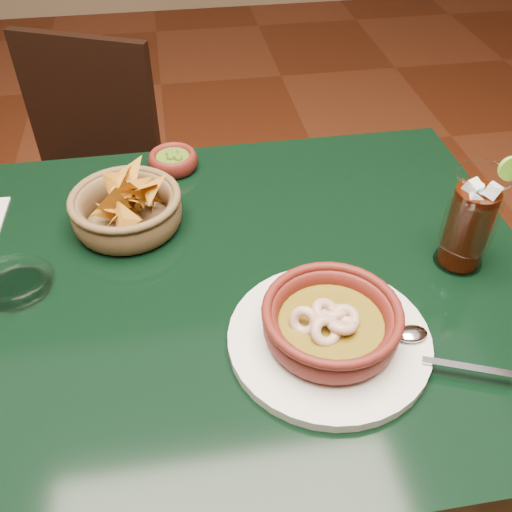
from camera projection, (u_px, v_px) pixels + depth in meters
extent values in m
plane|color=#471C0C|center=(198.00, 504.00, 1.39)|extent=(7.00, 7.00, 0.00)
cube|color=black|center=(166.00, 295.00, 0.90)|extent=(1.20, 0.80, 0.04)
cylinder|color=black|center=(387.00, 278.00, 1.46)|extent=(0.06, 0.06, 0.71)
cube|color=black|center=(76.00, 218.00, 1.55)|extent=(0.52, 0.52, 0.04)
cylinder|color=black|center=(9.00, 303.00, 1.60)|extent=(0.03, 0.03, 0.42)
cylinder|color=black|center=(120.00, 326.00, 1.53)|extent=(0.03, 0.03, 0.42)
cylinder|color=black|center=(68.00, 230.00, 1.84)|extent=(0.03, 0.03, 0.42)
cylinder|color=black|center=(165.00, 247.00, 1.78)|extent=(0.03, 0.03, 0.42)
cube|color=black|center=(90.00, 112.00, 1.52)|extent=(0.35, 0.18, 0.41)
cylinder|color=silver|center=(329.00, 339.00, 0.80)|extent=(0.28, 0.28, 0.02)
cylinder|color=#501410|center=(330.00, 334.00, 0.79)|extent=(0.17, 0.17, 0.01)
torus|color=#501410|center=(331.00, 323.00, 0.77)|extent=(0.21, 0.21, 0.04)
torus|color=#501410|center=(332.00, 312.00, 0.76)|extent=(0.19, 0.19, 0.01)
cylinder|color=brown|center=(331.00, 323.00, 0.77)|extent=(0.14, 0.14, 0.01)
torus|color=tan|center=(344.00, 319.00, 0.77)|extent=(0.06, 0.06, 0.04)
torus|color=tan|center=(333.00, 312.00, 0.78)|extent=(0.05, 0.05, 0.04)
torus|color=tan|center=(326.00, 312.00, 0.78)|extent=(0.06, 0.06, 0.04)
torus|color=tan|center=(304.00, 321.00, 0.76)|extent=(0.05, 0.05, 0.05)
torus|color=tan|center=(326.00, 331.00, 0.75)|extent=(0.06, 0.06, 0.05)
torus|color=tan|center=(341.00, 324.00, 0.76)|extent=(0.05, 0.06, 0.03)
cube|color=silver|center=(469.00, 367.00, 0.75)|extent=(0.12, 0.05, 0.00)
ellipsoid|color=silver|center=(411.00, 334.00, 0.79)|extent=(0.05, 0.03, 0.01)
cylinder|color=brown|center=(129.00, 223.00, 0.99)|extent=(0.16, 0.16, 0.01)
torus|color=brown|center=(127.00, 211.00, 0.98)|extent=(0.22, 0.22, 0.06)
torus|color=brown|center=(124.00, 198.00, 0.96)|extent=(0.19, 0.19, 0.01)
cone|color=#BE791F|center=(141.00, 189.00, 0.96)|extent=(0.07, 0.08, 0.09)
cone|color=#BE791F|center=(152.00, 188.00, 0.94)|extent=(0.06, 0.08, 0.05)
cone|color=#BE791F|center=(130.00, 199.00, 0.95)|extent=(0.09, 0.07, 0.07)
cone|color=#BE791F|center=(123.00, 206.00, 0.99)|extent=(0.06, 0.10, 0.08)
cone|color=#BE791F|center=(134.00, 198.00, 0.97)|extent=(0.07, 0.07, 0.06)
cone|color=#BE791F|center=(130.00, 172.00, 0.98)|extent=(0.09, 0.09, 0.05)
cone|color=#BE791F|center=(114.00, 218.00, 0.94)|extent=(0.06, 0.09, 0.08)
cone|color=#BE791F|center=(131.00, 200.00, 0.96)|extent=(0.08, 0.05, 0.06)
cone|color=#BE791F|center=(136.00, 193.00, 0.97)|extent=(0.10, 0.07, 0.07)
cone|color=#BE791F|center=(124.00, 218.00, 0.92)|extent=(0.08, 0.06, 0.09)
cone|color=#BE791F|center=(120.00, 197.00, 0.96)|extent=(0.08, 0.06, 0.07)
cone|color=#BE791F|center=(147.00, 187.00, 0.95)|extent=(0.10, 0.08, 0.06)
cone|color=#BE791F|center=(125.00, 209.00, 0.98)|extent=(0.08, 0.09, 0.05)
cone|color=#BE791F|center=(110.00, 209.00, 0.96)|extent=(0.07, 0.08, 0.07)
cone|color=#BE791F|center=(131.00, 195.00, 1.01)|extent=(0.09, 0.05, 0.09)
cone|color=#BE791F|center=(145.00, 196.00, 1.01)|extent=(0.09, 0.06, 0.08)
cone|color=#BE791F|center=(119.00, 179.00, 0.97)|extent=(0.07, 0.10, 0.07)
cone|color=#BE791F|center=(129.00, 189.00, 0.95)|extent=(0.08, 0.04, 0.07)
cone|color=#BE791F|center=(154.00, 198.00, 1.00)|extent=(0.03, 0.10, 0.09)
cone|color=#BE791F|center=(114.00, 201.00, 0.93)|extent=(0.08, 0.03, 0.08)
cone|color=#BE791F|center=(126.00, 208.00, 0.96)|extent=(0.07, 0.09, 0.07)
cone|color=#BE791F|center=(126.00, 209.00, 0.97)|extent=(0.09, 0.09, 0.04)
cone|color=#BE791F|center=(111.00, 210.00, 0.96)|extent=(0.09, 0.03, 0.09)
cone|color=#BE791F|center=(117.00, 182.00, 0.97)|extent=(0.08, 0.06, 0.10)
cylinder|color=#501410|center=(174.00, 167.00, 1.13)|extent=(0.08, 0.08, 0.01)
torus|color=#501410|center=(173.00, 160.00, 1.12)|extent=(0.11, 0.11, 0.04)
cylinder|color=#314F0F|center=(173.00, 158.00, 1.12)|extent=(0.06, 0.06, 0.01)
sphere|color=#314F0F|center=(175.00, 156.00, 1.11)|extent=(0.02, 0.02, 0.02)
sphere|color=#314F0F|center=(171.00, 158.00, 1.11)|extent=(0.02, 0.02, 0.02)
sphere|color=#314F0F|center=(170.00, 154.00, 1.12)|extent=(0.02, 0.02, 0.02)
sphere|color=#314F0F|center=(179.00, 159.00, 1.10)|extent=(0.02, 0.02, 0.02)
sphere|color=#314F0F|center=(174.00, 152.00, 1.12)|extent=(0.02, 0.02, 0.02)
cylinder|color=white|center=(457.00, 260.00, 0.93)|extent=(0.08, 0.08, 0.01)
torus|color=white|center=(470.00, 220.00, 0.87)|extent=(0.17, 0.17, 0.09)
cylinder|color=black|center=(468.00, 227.00, 0.88)|extent=(0.07, 0.07, 0.14)
cube|color=silver|center=(474.00, 200.00, 0.83)|extent=(0.03, 0.03, 0.03)
cube|color=silver|center=(473.00, 187.00, 0.83)|extent=(0.03, 0.03, 0.03)
cube|color=silver|center=(493.00, 191.00, 0.82)|extent=(0.03, 0.03, 0.03)
cube|color=silver|center=(475.00, 190.00, 0.84)|extent=(0.03, 0.03, 0.02)
cube|color=silver|center=(477.00, 194.00, 0.84)|extent=(0.03, 0.03, 0.03)
torus|color=white|center=(485.00, 174.00, 0.82)|extent=(0.08, 0.08, 0.00)
cylinder|color=#5FA124|center=(511.00, 169.00, 0.82)|extent=(0.04, 0.01, 0.04)
cylinder|color=white|center=(18.00, 287.00, 0.88)|extent=(0.10, 0.10, 0.01)
torus|color=white|center=(16.00, 282.00, 0.87)|extent=(0.12, 0.12, 0.03)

